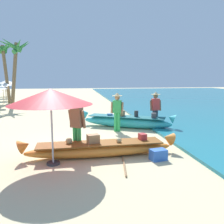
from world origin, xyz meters
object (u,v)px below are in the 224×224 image
object	(u,v)px
boat_orange_foreground	(100,148)
person_tourist_customer	(77,124)
palm_tree_tall_inland	(3,53)
palm_tree_leaning_seaward	(15,52)
person_vendor_hatted	(117,109)
person_vendor_assistant	(155,106)
patio_umbrella_large	(51,97)
boat_cyan_midground	(126,121)
cooler_box	(158,155)
paddle	(124,160)

from	to	relation	value
boat_orange_foreground	person_tourist_customer	world-z (taller)	person_tourist_customer
boat_orange_foreground	palm_tree_tall_inland	bearing A→B (deg)	113.57
person_tourist_customer	boat_orange_foreground	bearing A→B (deg)	-28.56
boat_orange_foreground	palm_tree_leaning_seaward	world-z (taller)	palm_tree_leaning_seaward
person_vendor_hatted	person_tourist_customer	distance (m)	3.29
person_vendor_assistant	patio_umbrella_large	distance (m)	6.33
boat_cyan_midground	cooler_box	xyz separation A→B (m)	(-0.06, -4.43, -0.14)
person_tourist_customer	cooler_box	distance (m)	2.63
person_tourist_customer	person_vendor_assistant	bearing A→B (deg)	42.97
person_tourist_customer	boat_cyan_midground	bearing A→B (deg)	55.69
person_vendor_hatted	person_vendor_assistant	bearing A→B (deg)	21.25
person_vendor_hatted	palm_tree_leaning_seaward	bearing A→B (deg)	122.47
person_vendor_hatted	palm_tree_tall_inland	size ratio (longest dim) A/B	0.32
boat_orange_foreground	palm_tree_leaning_seaward	distance (m)	14.53
boat_cyan_midground	paddle	distance (m)	4.51
palm_tree_tall_inland	palm_tree_leaning_seaward	size ratio (longest dim) A/B	1.01
boat_cyan_midground	person_vendor_hatted	distance (m)	1.13
boat_orange_foreground	cooler_box	world-z (taller)	boat_orange_foreground
boat_cyan_midground	palm_tree_tall_inland	distance (m)	14.81
cooler_box	palm_tree_tall_inland	bearing A→B (deg)	106.87
person_vendor_hatted	person_tourist_customer	bearing A→B (deg)	-122.90
boat_cyan_midground	cooler_box	size ratio (longest dim) A/B	9.24
boat_orange_foreground	person_tourist_customer	size ratio (longest dim) A/B	2.81
person_vendor_hatted	palm_tree_leaning_seaward	world-z (taller)	palm_tree_leaning_seaward
paddle	cooler_box	bearing A→B (deg)	-3.33
palm_tree_leaning_seaward	cooler_box	xyz separation A→B (m)	(6.78, -13.57, -4.08)
boat_orange_foreground	palm_tree_tall_inland	distance (m)	17.25
boat_orange_foreground	person_vendor_assistant	xyz separation A→B (m)	(3.12, 3.92, 0.72)
cooler_box	paddle	distance (m)	1.02
boat_orange_foreground	paddle	world-z (taller)	boat_orange_foreground
palm_tree_tall_inland	paddle	size ratio (longest dim) A/B	3.08
person_vendor_hatted	paddle	size ratio (longest dim) A/B	0.97
paddle	patio_umbrella_large	bearing A→B (deg)	177.62
palm_tree_tall_inland	boat_orange_foreground	bearing A→B (deg)	-66.43
boat_cyan_midground	person_tourist_customer	world-z (taller)	person_tourist_customer
person_vendor_assistant	person_vendor_hatted	bearing A→B (deg)	-158.75
person_tourist_customer	palm_tree_leaning_seaward	size ratio (longest dim) A/B	0.32
palm_tree_tall_inland	cooler_box	distance (m)	18.47
patio_umbrella_large	palm_tree_tall_inland	distance (m)	16.87
boat_orange_foreground	patio_umbrella_large	bearing A→B (deg)	-161.52
boat_cyan_midground	cooler_box	world-z (taller)	boat_cyan_midground
boat_cyan_midground	patio_umbrella_large	size ratio (longest dim) A/B	1.91
boat_orange_foreground	patio_umbrella_large	world-z (taller)	patio_umbrella_large
person_vendor_hatted	cooler_box	size ratio (longest dim) A/B	3.71
boat_orange_foreground	boat_cyan_midground	distance (m)	4.18
person_vendor_assistant	cooler_box	distance (m)	4.82
palm_tree_tall_inland	paddle	distance (m)	18.02
palm_tree_tall_inland	person_tourist_customer	bearing A→B (deg)	-68.14
person_vendor_assistant	patio_umbrella_large	xyz separation A→B (m)	(-4.48, -4.37, 0.90)
boat_orange_foreground	boat_cyan_midground	world-z (taller)	boat_cyan_midground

